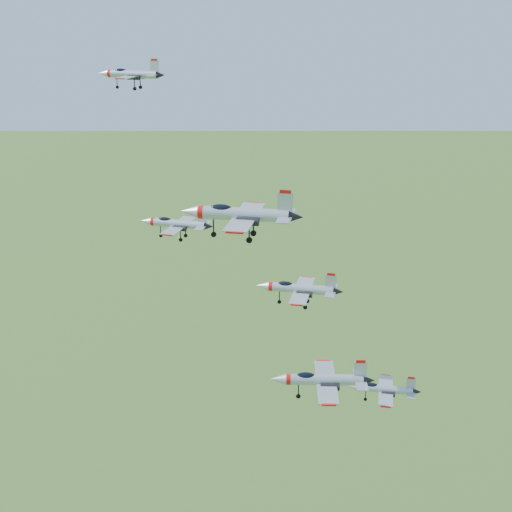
% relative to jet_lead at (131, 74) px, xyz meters
% --- Properties ---
extents(jet_lead, '(11.97, 9.90, 3.20)m').
position_rel_jet_lead_xyz_m(jet_lead, '(0.00, 0.00, 0.00)').
color(jet_lead, '#A5ABB2').
extents(jet_left_high, '(11.64, 9.66, 3.11)m').
position_rel_jet_lead_xyz_m(jet_left_high, '(14.78, -14.23, -19.98)').
color(jet_left_high, '#A5ABB2').
extents(jet_right_high, '(13.73, 11.53, 3.68)m').
position_rel_jet_lead_xyz_m(jet_right_high, '(34.01, -35.63, -10.53)').
color(jet_right_high, '#A5ABB2').
extents(jet_left_low, '(12.71, 10.64, 3.40)m').
position_rel_jet_lead_xyz_m(jet_left_low, '(34.23, -14.38, -27.52)').
color(jet_left_low, '#A5ABB2').
extents(jet_right_low, '(13.04, 11.17, 3.59)m').
position_rel_jet_lead_xyz_m(jet_right_low, '(41.55, -26.98, -34.18)').
color(jet_right_low, '#A5ABB2').
extents(jet_trail, '(10.56, 8.88, 2.84)m').
position_rel_jet_lead_xyz_m(jet_trail, '(47.51, -15.99, -40.26)').
color(jet_trail, '#A5ABB2').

